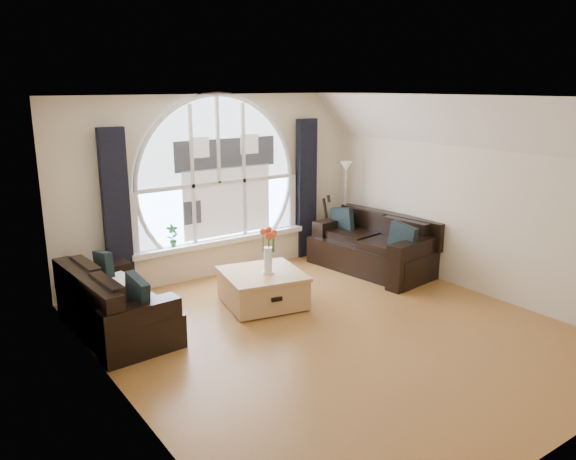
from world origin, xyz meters
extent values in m
cube|color=brown|center=(0.00, 0.00, 0.00)|extent=(5.00, 5.50, 0.01)
cube|color=silver|center=(0.00, 0.00, 2.70)|extent=(5.00, 5.50, 0.01)
cube|color=beige|center=(0.00, 2.75, 1.35)|extent=(5.00, 0.01, 2.70)
cube|color=beige|center=(0.00, -2.75, 1.35)|extent=(5.00, 0.01, 2.70)
cube|color=beige|center=(-2.50, 0.00, 1.35)|extent=(0.01, 5.50, 2.70)
cube|color=beige|center=(2.50, 0.00, 1.35)|extent=(0.01, 5.50, 2.70)
cube|color=silver|center=(2.20, 0.00, 2.35)|extent=(0.92, 5.50, 0.72)
cube|color=silver|center=(0.00, 2.72, 1.62)|extent=(2.60, 0.06, 2.15)
cube|color=white|center=(0.00, 2.65, 0.51)|extent=(2.90, 0.22, 0.08)
cube|color=white|center=(0.00, 2.69, 1.62)|extent=(2.76, 0.08, 2.15)
cube|color=silver|center=(0.15, 2.71, 1.50)|extent=(1.70, 0.02, 1.50)
cube|color=black|center=(-1.60, 2.63, 1.15)|extent=(0.35, 0.12, 2.30)
cube|color=black|center=(1.60, 2.63, 1.15)|extent=(0.35, 0.12, 2.30)
cube|color=black|center=(-2.06, 1.45, 0.40)|extent=(0.97, 1.78, 0.77)
cube|color=black|center=(1.98, 1.41, 0.40)|extent=(1.21, 2.05, 0.86)
cube|color=#B8864C|center=(-0.21, 1.19, 0.24)|extent=(1.18, 1.18, 0.49)
cube|color=silver|center=(-2.02, 1.63, 0.50)|extent=(0.66, 0.66, 0.10)
cube|color=white|center=(-0.17, 1.11, 0.84)|extent=(0.24, 0.24, 0.70)
cube|color=#B2B2B2|center=(2.17, 2.29, 0.80)|extent=(0.24, 0.24, 1.60)
cube|color=#95622B|center=(1.85, 2.46, 0.53)|extent=(0.39, 0.29, 1.06)
imported|color=#1E6023|center=(-0.81, 2.65, 0.72)|extent=(0.19, 0.13, 0.34)
camera|label=1|loc=(-3.98, -4.71, 2.84)|focal=35.07mm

